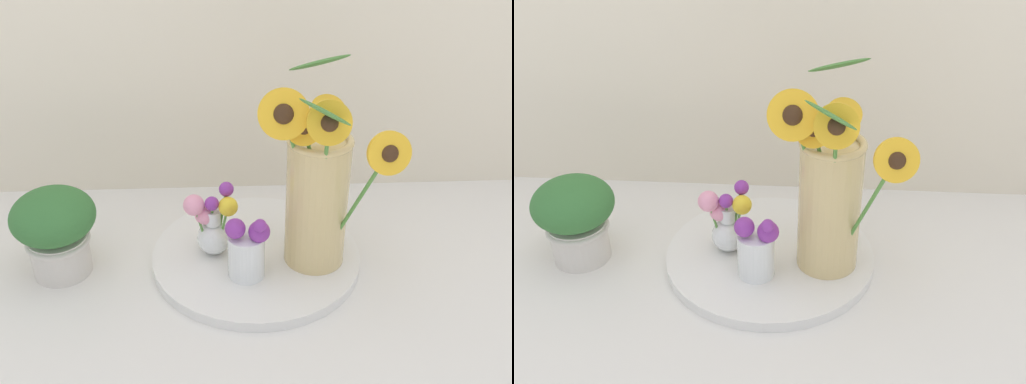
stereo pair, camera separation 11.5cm
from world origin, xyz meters
The scene contains 6 objects.
ground_plane centered at (0.00, 0.00, 0.00)m, with size 6.00×6.00×0.00m, color silver.
serving_tray centered at (-0.03, 0.05, 0.01)m, with size 0.42×0.42×0.02m.
mason_jar_sunflowers centered at (0.08, 0.02, 0.18)m, with size 0.27×0.25×0.40m.
vase_small_center centered at (-0.05, -0.02, 0.08)m, with size 0.08×0.07×0.14m.
vase_bulb_right centered at (-0.12, 0.05, 0.09)m, with size 0.11×0.07×0.15m.
potted_plant centered at (-0.42, 0.04, 0.10)m, with size 0.16×0.16×0.18m.
Camera 1 is at (-0.08, -0.94, 0.76)m, focal length 42.00 mm.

